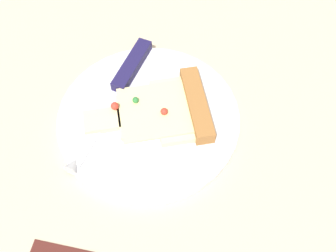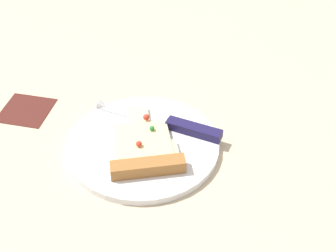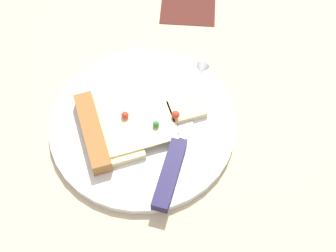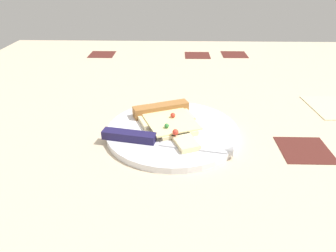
% 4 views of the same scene
% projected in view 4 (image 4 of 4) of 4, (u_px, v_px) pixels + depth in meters
% --- Properties ---
extents(ground_plane, '(1.53, 1.53, 0.03)m').
position_uv_depth(ground_plane, '(216.00, 135.00, 0.63)').
color(ground_plane, '#C6B293').
rests_on(ground_plane, ground).
extents(plate, '(0.26, 0.26, 0.01)m').
position_uv_depth(plate, '(173.00, 131.00, 0.60)').
color(plate, silver).
rests_on(plate, ground_plane).
extents(pizza_slice, '(0.14, 0.19, 0.02)m').
position_uv_depth(pizza_slice, '(168.00, 119.00, 0.62)').
color(pizza_slice, beige).
rests_on(pizza_slice, plate).
extents(knife, '(0.24, 0.07, 0.02)m').
position_uv_depth(knife, '(153.00, 140.00, 0.55)').
color(knife, silver).
rests_on(knife, plate).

